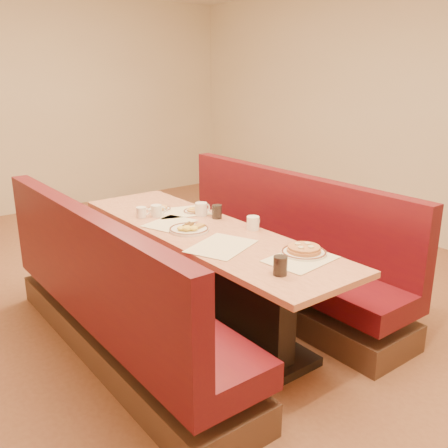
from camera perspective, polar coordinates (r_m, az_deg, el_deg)
ground at (r=3.88m, az=-2.18°, el=-11.22°), size 8.00×8.00×0.00m
room_envelope at (r=3.41m, az=-2.56°, el=18.61°), size 6.04×8.04×2.82m
diner_table at (r=3.72m, az=-2.24°, el=-6.15°), size 0.70×2.50×0.75m
booth_left at (r=3.39m, az=-12.49°, el=-9.22°), size 0.55×2.50×1.05m
booth_right at (r=4.16m, az=6.03°, el=-3.83°), size 0.55×2.50×1.05m
placemat_near_left at (r=3.24m, az=-0.30°, el=-2.54°), size 0.53×0.47×0.00m
placemat_near_right at (r=3.06m, az=8.74°, el=-3.98°), size 0.45×0.36×0.00m
placemat_far_left at (r=3.74m, az=-6.23°, el=0.10°), size 0.43×0.37×0.00m
placemat_far_right at (r=4.02m, az=-4.82°, el=1.39°), size 0.48×0.41×0.00m
pancake_plate at (r=3.14m, az=9.12°, el=-3.07°), size 0.28×0.28×0.06m
eggs_plate at (r=3.55m, az=-4.01°, el=-0.56°), size 0.28×0.28×0.06m
extra_plate_mid at (r=4.01m, az=-3.30°, el=1.50°), size 0.19×0.19×0.04m
extra_plate_far at (r=4.10m, az=-7.42°, el=1.76°), size 0.19×0.19×0.04m
coffee_mug_a at (r=3.58m, az=3.37°, el=0.15°), size 0.13×0.09×0.10m
coffee_mug_b at (r=3.92m, az=-9.39°, el=1.35°), size 0.11×0.08×0.08m
coffee_mug_c at (r=3.92m, az=-2.58°, el=1.74°), size 0.13×0.10×0.10m
coffee_mug_d at (r=3.92m, az=-7.70°, el=1.53°), size 0.12×0.09×0.09m
soda_tumbler_near at (r=2.81m, az=6.45°, el=-4.76°), size 0.08×0.08×0.11m
soda_tumbler_mid at (r=3.84m, az=-0.82°, el=1.42°), size 0.08×0.08×0.11m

